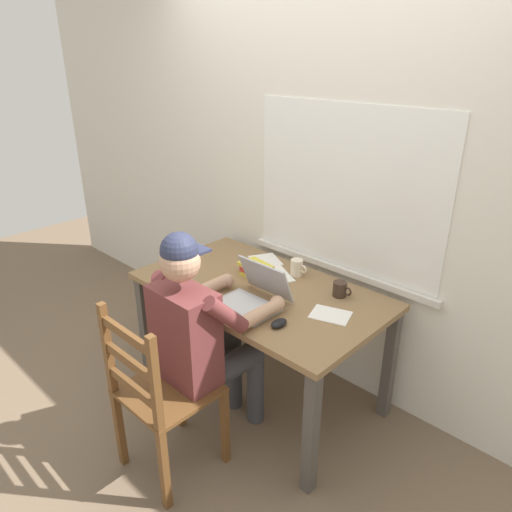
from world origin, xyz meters
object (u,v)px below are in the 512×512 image
(computer_mouse, at_px, (279,323))
(coffee_mug_white, at_px, (297,268))
(desk, at_px, (260,301))
(seated_person, at_px, (202,332))
(book_stack_main, at_px, (256,270))
(coffee_mug_dark, at_px, (340,289))
(wooden_chair, at_px, (160,395))
(laptop, at_px, (254,295))

(computer_mouse, distance_m, coffee_mug_white, 0.59)
(desk, bearing_deg, seated_person, -82.70)
(coffee_mug_white, xyz_separation_m, book_stack_main, (-0.17, -0.17, -0.01))
(coffee_mug_dark, bearing_deg, computer_mouse, -94.81)
(computer_mouse, height_order, book_stack_main, book_stack_main)
(wooden_chair, relative_size, book_stack_main, 4.52)
(coffee_mug_white, xyz_separation_m, coffee_mug_dark, (0.34, -0.04, -0.01))
(laptop, bearing_deg, book_stack_main, 131.29)
(desk, height_order, seated_person, seated_person)
(seated_person, height_order, laptop, seated_person)
(wooden_chair, relative_size, coffee_mug_dark, 8.32)
(desk, relative_size, laptop, 4.39)
(computer_mouse, xyz_separation_m, book_stack_main, (-0.47, 0.34, 0.02))
(computer_mouse, bearing_deg, laptop, 162.86)
(wooden_chair, xyz_separation_m, computer_mouse, (0.29, 0.53, 0.29))
(computer_mouse, bearing_deg, seated_person, -139.06)
(seated_person, relative_size, laptop, 3.82)
(laptop, bearing_deg, seated_person, -97.51)
(coffee_mug_dark, bearing_deg, seated_person, -114.59)
(wooden_chair, distance_m, coffee_mug_white, 1.09)
(laptop, distance_m, book_stack_main, 0.35)
(seated_person, xyz_separation_m, coffee_mug_white, (-0.01, 0.76, 0.10))
(desk, distance_m, computer_mouse, 0.44)
(desk, height_order, coffee_mug_white, coffee_mug_white)
(desk, xyz_separation_m, wooden_chair, (0.06, -0.77, -0.18))
(coffee_mug_white, relative_size, coffee_mug_dark, 0.98)
(wooden_chair, distance_m, book_stack_main, 0.94)
(desk, bearing_deg, laptop, -56.51)
(seated_person, bearing_deg, wooden_chair, -90.00)
(desk, bearing_deg, computer_mouse, -33.78)
(wooden_chair, height_order, laptop, laptop)
(laptop, relative_size, computer_mouse, 3.30)
(laptop, relative_size, coffee_mug_dark, 2.87)
(computer_mouse, bearing_deg, wooden_chair, -118.58)
(wooden_chair, bearing_deg, computer_mouse, 61.42)
(wooden_chair, bearing_deg, laptop, 85.94)
(seated_person, relative_size, wooden_chair, 1.32)
(wooden_chair, relative_size, coffee_mug_white, 8.45)
(desk, height_order, computer_mouse, computer_mouse)
(laptop, distance_m, coffee_mug_white, 0.44)
(seated_person, bearing_deg, coffee_mug_white, 90.79)
(seated_person, bearing_deg, computer_mouse, 40.94)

